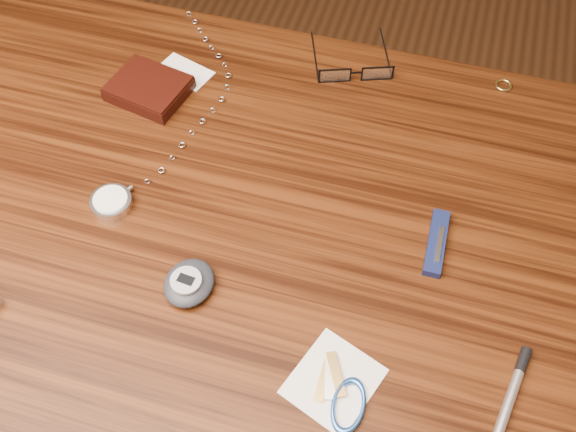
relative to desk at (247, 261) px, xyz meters
name	(u,v)px	position (x,y,z in m)	size (l,w,h in m)	color
ground	(263,414)	(0.00, 0.00, -0.65)	(3.80, 3.80, 0.00)	#472814
desk	(247,261)	(0.00, 0.00, 0.00)	(1.00, 0.70, 0.75)	#381908
wallet_and_card	(150,88)	(-0.19, 0.16, 0.11)	(0.13, 0.14, 0.02)	black
eyeglasses	(355,72)	(0.08, 0.28, 0.11)	(0.14, 0.14, 0.02)	black
gold_ring	(503,85)	(0.28, 0.32, 0.10)	(0.02, 0.02, 0.00)	tan
pocket_watch	(119,193)	(-0.16, -0.01, 0.11)	(0.12, 0.39, 0.02)	silver
pedometer	(189,283)	(-0.03, -0.11, 0.11)	(0.06, 0.07, 0.03)	#20232A
notepad_keys	(341,394)	(0.17, -0.18, 0.11)	(0.11, 0.11, 0.01)	silver
pocket_knife	(436,243)	(0.23, 0.03, 0.11)	(0.02, 0.09, 0.01)	#0E173E
silver_pen	(511,395)	(0.33, -0.13, 0.11)	(0.04, 0.13, 0.01)	silver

